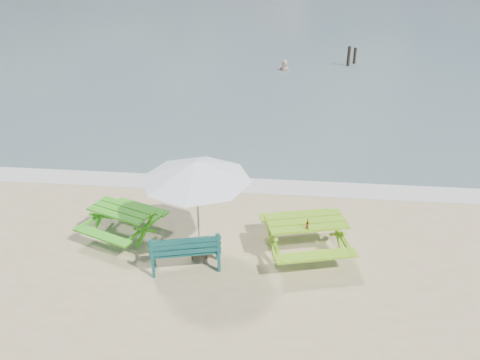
# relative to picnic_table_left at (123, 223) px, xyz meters

# --- Properties ---
(foam_strip) EXTENTS (22.00, 0.90, 0.01)m
(foam_strip) POSITION_rel_picnic_table_left_xyz_m (2.12, 2.76, -0.33)
(foam_strip) COLOR silver
(foam_strip) RESTS_ON ground
(picnic_table_left) EXTENTS (1.98, 2.08, 0.71)m
(picnic_table_left) POSITION_rel_picnic_table_left_xyz_m (0.00, 0.00, 0.00)
(picnic_table_left) COLOR green
(picnic_table_left) RESTS_ON ground
(picnic_table_right) EXTENTS (2.12, 2.26, 0.81)m
(picnic_table_right) POSITION_rel_picnic_table_left_xyz_m (4.18, -0.23, 0.05)
(picnic_table_right) COLOR #79B51B
(picnic_table_right) RESTS_ON ground
(park_bench) EXTENTS (1.52, 0.82, 0.89)m
(park_bench) POSITION_rel_picnic_table_left_xyz_m (1.69, -1.05, -0.07)
(park_bench) COLOR #104644
(park_bench) RESTS_ON ground
(side_table) EXTENTS (0.56, 0.56, 0.30)m
(side_table) POSITION_rel_picnic_table_left_xyz_m (1.89, -0.53, -0.19)
(side_table) COLOR brown
(side_table) RESTS_ON ground
(patio_umbrella) EXTENTS (2.82, 2.82, 2.26)m
(patio_umbrella) POSITION_rel_picnic_table_left_xyz_m (1.89, -0.53, 1.71)
(patio_umbrella) COLOR silver
(patio_umbrella) RESTS_ON ground
(beer_bottle) EXTENTS (0.06, 0.06, 0.23)m
(beer_bottle) POSITION_rel_picnic_table_left_xyz_m (4.19, -0.53, 0.55)
(beer_bottle) COLOR brown
(beer_bottle) RESTS_ON picnic_table_right
(swimmer) EXTENTS (0.78, 0.67, 1.80)m
(swimmer) POSITION_rel_picnic_table_left_xyz_m (3.49, 15.90, -0.67)
(swimmer) COLOR tan
(swimmer) RESTS_ON ground
(mooring_pilings) EXTENTS (0.56, 0.76, 1.26)m
(mooring_pilings) POSITION_rel_picnic_table_left_xyz_m (7.09, 17.48, 0.05)
(mooring_pilings) COLOR black
(mooring_pilings) RESTS_ON ground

